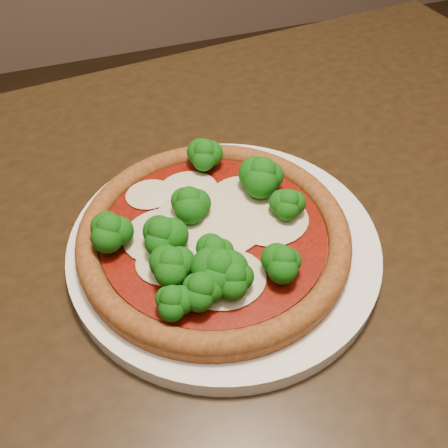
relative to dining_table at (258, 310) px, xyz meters
name	(u,v)px	position (x,y,z in m)	size (l,w,h in m)	color
dining_table	(258,310)	(0.00, 0.00, 0.00)	(1.17, 0.94, 0.75)	black
plate	(224,245)	(-0.04, 0.02, 0.11)	(0.31, 0.31, 0.02)	white
pizza	(212,233)	(-0.05, 0.01, 0.14)	(0.26, 0.26, 0.06)	brown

